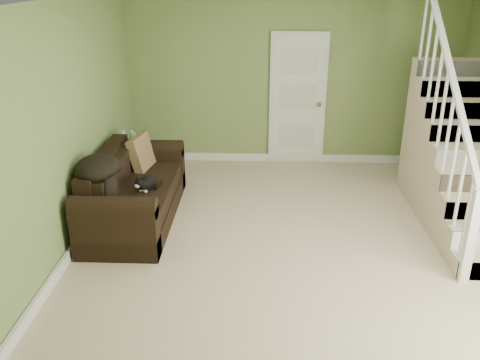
# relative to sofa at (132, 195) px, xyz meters

# --- Properties ---
(floor) EXTENTS (5.00, 5.50, 0.01)m
(floor) POSITION_rel_sofa_xyz_m (2.02, -0.63, -0.32)
(floor) COLOR tan
(floor) RESTS_ON ground
(wall_back) EXTENTS (5.00, 0.04, 2.60)m
(wall_back) POSITION_rel_sofa_xyz_m (2.02, 2.12, 0.98)
(wall_back) COLOR #76904D
(wall_back) RESTS_ON floor
(wall_front) EXTENTS (5.00, 0.04, 2.60)m
(wall_front) POSITION_rel_sofa_xyz_m (2.02, -3.38, 0.98)
(wall_front) COLOR #76904D
(wall_front) RESTS_ON floor
(wall_left) EXTENTS (0.04, 5.50, 2.60)m
(wall_left) POSITION_rel_sofa_xyz_m (-0.48, -0.63, 0.98)
(wall_left) COLOR #76904D
(wall_left) RESTS_ON floor
(baseboard_back) EXTENTS (5.00, 0.04, 0.12)m
(baseboard_back) POSITION_rel_sofa_xyz_m (2.02, 2.09, -0.26)
(baseboard_back) COLOR white
(baseboard_back) RESTS_ON floor
(baseboard_left) EXTENTS (0.04, 5.50, 0.12)m
(baseboard_left) POSITION_rel_sofa_xyz_m (-0.45, -0.63, -0.26)
(baseboard_left) COLOR white
(baseboard_left) RESTS_ON floor
(door) EXTENTS (0.86, 0.12, 2.02)m
(door) POSITION_rel_sofa_xyz_m (2.12, 2.08, 0.69)
(door) COLOR white
(door) RESTS_ON floor
(staircase) EXTENTS (1.00, 2.51, 2.82)m
(staircase) POSITION_rel_sofa_xyz_m (4.01, 0.34, 0.33)
(staircase) COLOR tan
(staircase) RESTS_ON floor
(sofa) EXTENTS (0.91, 2.10, 0.83)m
(sofa) POSITION_rel_sofa_xyz_m (0.00, 0.00, 0.00)
(sofa) COLOR black
(sofa) RESTS_ON floor
(side_table) EXTENTS (0.52, 0.52, 0.82)m
(side_table) POSITION_rel_sofa_xyz_m (-0.21, 0.93, -0.01)
(side_table) COLOR black
(side_table) RESTS_ON floor
(cat) EXTENTS (0.27, 0.47, 0.22)m
(cat) POSITION_rel_sofa_xyz_m (0.23, -0.15, 0.22)
(cat) COLOR black
(cat) RESTS_ON sofa
(banana) EXTENTS (0.09, 0.18, 0.05)m
(banana) POSITION_rel_sofa_xyz_m (0.22, -0.49, 0.16)
(banana) COLOR yellow
(banana) RESTS_ON sofa
(throw_pillow) EXTENTS (0.30, 0.51, 0.49)m
(throw_pillow) POSITION_rel_sofa_xyz_m (0.01, 0.60, 0.31)
(throw_pillow) COLOR #513A20
(throw_pillow) RESTS_ON sofa
(throw_blanket) EXTENTS (0.60, 0.70, 0.25)m
(throw_blanket) POSITION_rel_sofa_xyz_m (-0.23, -0.49, 0.54)
(throw_blanket) COLOR black
(throw_blanket) RESTS_ON sofa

